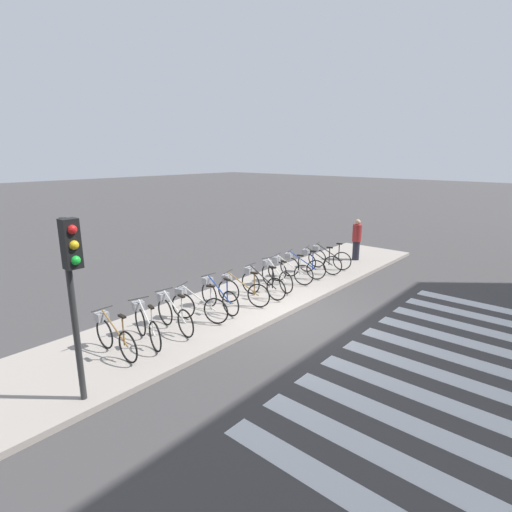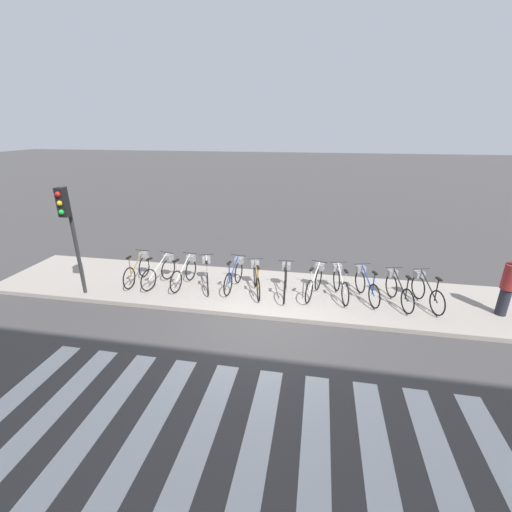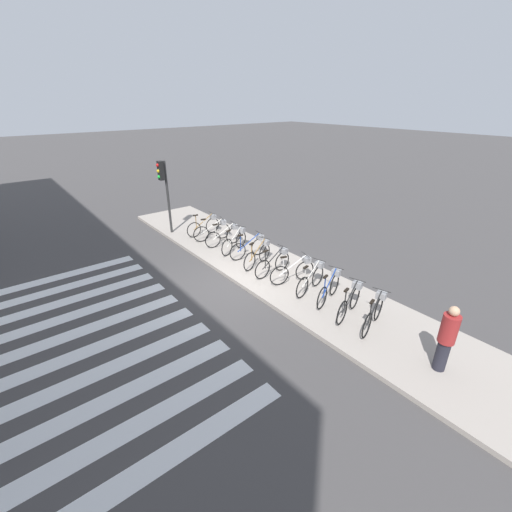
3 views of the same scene
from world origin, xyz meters
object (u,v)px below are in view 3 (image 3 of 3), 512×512
object	(u,v)px
parked_bicycle_9	(330,286)
pedestrian	(447,338)
parked_bicycle_0	(205,225)
parked_bicycle_5	(259,253)
parked_bicycle_3	(236,240)
traffic_light	(164,182)
parked_bicycle_4	(251,246)
parked_bicycle_8	(312,277)
parked_bicycle_7	(295,270)
parked_bicycle_1	(214,230)
parked_bicycle_11	(375,311)
parked_bicycle_2	(226,235)
parked_bicycle_6	(275,262)
parked_bicycle_10	(351,300)

from	to	relation	value
parked_bicycle_9	pedestrian	bearing A→B (deg)	-5.24
parked_bicycle_0	parked_bicycle_5	size ratio (longest dim) A/B	1.04
parked_bicycle_3	traffic_light	distance (m)	3.96
parked_bicycle_4	parked_bicycle_8	xyz separation A→B (m)	(3.03, -0.02, 0.00)
parked_bicycle_3	parked_bicycle_7	xyz separation A→B (m)	(3.15, 0.04, 0.00)
parked_bicycle_5	parked_bicycle_9	size ratio (longest dim) A/B	1.01
traffic_light	parked_bicycle_9	bearing A→B (deg)	8.93
parked_bicycle_1	parked_bicycle_3	size ratio (longest dim) A/B	1.02
parked_bicycle_0	parked_bicycle_3	size ratio (longest dim) A/B	1.05
parked_bicycle_11	traffic_light	xyz separation A→B (m)	(-9.41, -1.15, 1.77)
parked_bicycle_4	pedestrian	distance (m)	7.05
parked_bicycle_3	pedestrian	xyz separation A→B (m)	(7.84, -0.22, 0.39)
parked_bicycle_0	parked_bicycle_11	bearing A→B (deg)	0.05
parked_bicycle_2	parked_bicycle_9	distance (m)	5.22
parked_bicycle_4	parked_bicycle_6	size ratio (longest dim) A/B	1.00
parked_bicycle_11	parked_bicycle_9	bearing A→B (deg)	176.59
parked_bicycle_3	parked_bicycle_6	distance (m)	2.33
parked_bicycle_5	pedestrian	bearing A→B (deg)	-1.31
parked_bicycle_7	pedestrian	bearing A→B (deg)	-3.22
parked_bicycle_5	parked_bicycle_10	xyz separation A→B (m)	(3.85, 0.03, 0.00)
parked_bicycle_3	parked_bicycle_11	world-z (taller)	same
parked_bicycle_3	parked_bicycle_4	size ratio (longest dim) A/B	0.96
parked_bicycle_5	parked_bicycle_8	bearing A→B (deg)	3.83
parked_bicycle_0	parked_bicycle_9	world-z (taller)	same
traffic_light	parked_bicycle_4	bearing A→B (deg)	16.78
parked_bicycle_11	parked_bicycle_7	bearing A→B (deg)	178.98
pedestrian	parked_bicycle_4	bearing A→B (deg)	177.39
parked_bicycle_0	parked_bicycle_9	xyz separation A→B (m)	(6.73, 0.10, 0.00)
parked_bicycle_5	traffic_light	bearing A→B (deg)	-167.43
parked_bicycle_3	parked_bicycle_9	bearing A→B (deg)	1.06
parked_bicycle_8	parked_bicycle_10	xyz separation A→B (m)	(1.50, -0.13, 0.00)
parked_bicycle_2	parked_bicycle_9	world-z (taller)	same
parked_bicycle_0	parked_bicycle_9	bearing A→B (deg)	0.84
parked_bicycle_6	parked_bicycle_11	xyz separation A→B (m)	(3.73, 0.07, 0.00)
traffic_light	parked_bicycle_6	bearing A→B (deg)	10.70
parked_bicycle_3	pedestrian	world-z (taller)	pedestrian
parked_bicycle_0	parked_bicycle_1	distance (m)	0.75
parked_bicycle_2	pedestrian	size ratio (longest dim) A/B	0.98
parked_bicycle_9	pedestrian	size ratio (longest dim) A/B	0.95
parked_bicycle_2	traffic_light	size ratio (longest dim) A/B	0.51
parked_bicycle_1	traffic_light	xyz separation A→B (m)	(-1.90, -1.11, 1.77)
parked_bicycle_0	traffic_light	size ratio (longest dim) A/B	0.51
parked_bicycle_9	parked_bicycle_7	bearing A→B (deg)	-178.36
parked_bicycle_2	parked_bicycle_5	distance (m)	2.18
parked_bicycle_4	traffic_light	distance (m)	4.69
traffic_light	parked_bicycle_11	bearing A→B (deg)	6.95
parked_bicycle_0	parked_bicycle_8	bearing A→B (deg)	0.93
parked_bicycle_7	pedestrian	distance (m)	4.71
parked_bicycle_0	parked_bicycle_4	size ratio (longest dim) A/B	1.00
parked_bicycle_2	parked_bicycle_8	xyz separation A→B (m)	(4.53, 0.08, 0.00)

